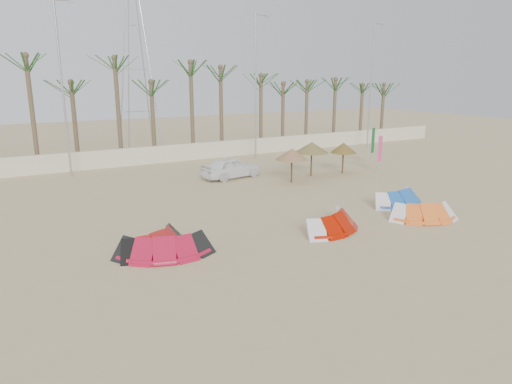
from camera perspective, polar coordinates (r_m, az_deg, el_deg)
ground at (r=16.58m, az=10.50°, el=-8.83°), size 120.00×120.00×0.00m
boundary_wall at (r=35.46m, az=-13.02°, el=4.52°), size 60.00×0.30×1.30m
palm_line at (r=36.61m, az=-13.23°, el=13.93°), size 52.00×4.00×7.70m
lamp_b at (r=31.78m, az=-22.99°, el=11.98°), size 1.25×0.14×11.00m
lamp_c at (r=36.34m, az=0.00°, el=13.23°), size 1.25×0.14×11.00m
lamp_d at (r=43.57m, az=14.19°, el=12.98°), size 1.25×0.14×11.00m
pylon at (r=41.53m, az=-14.10°, el=4.94°), size 3.00×3.00×14.00m
kite_red_left at (r=17.85m, az=-12.73°, el=-5.82°), size 3.38×2.43×0.90m
kite_red_mid at (r=17.40m, az=-11.77°, el=-6.27°), size 3.80×2.38×0.90m
kite_red_right at (r=20.01m, az=9.01°, el=-3.42°), size 3.71×2.54×0.90m
kite_orange at (r=22.44m, az=19.73°, el=-2.15°), size 3.49×2.48×0.90m
kite_blue at (r=24.69m, az=16.99°, el=-0.47°), size 3.37×1.80×0.90m
parasol_left at (r=28.19m, az=4.51°, el=4.74°), size 2.05×2.05×2.14m
parasol_mid at (r=30.16m, az=6.98°, el=5.55°), size 2.22×2.22×2.27m
parasol_right at (r=31.39m, az=10.88°, el=5.45°), size 1.75×1.75×2.11m
flag_pink at (r=32.22m, az=15.22°, el=5.10°), size 0.45×0.08×2.66m
flag_green at (r=35.24m, az=14.42°, el=6.13°), size 0.45×0.13×2.89m
car at (r=29.66m, az=-3.12°, el=3.08°), size 4.26×2.26×1.38m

